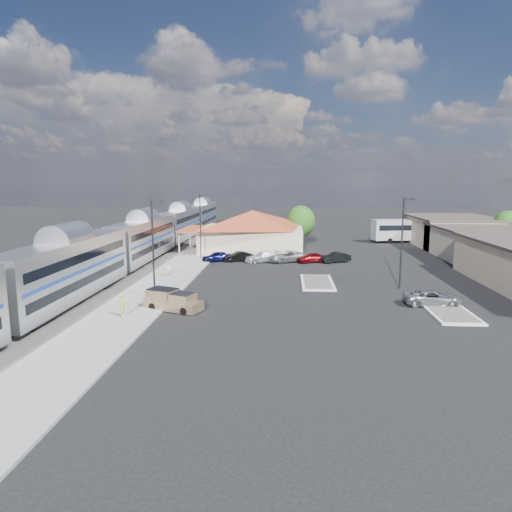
# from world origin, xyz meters

# --- Properties ---
(ground) EXTENTS (280.00, 280.00, 0.00)m
(ground) POSITION_xyz_m (0.00, 0.00, 0.00)
(ground) COLOR black
(ground) RESTS_ON ground
(railbed) EXTENTS (16.00, 100.00, 0.12)m
(railbed) POSITION_xyz_m (-21.00, 8.00, 0.06)
(railbed) COLOR #4C4944
(railbed) RESTS_ON ground
(platform) EXTENTS (5.50, 92.00, 0.18)m
(platform) POSITION_xyz_m (-12.00, 6.00, 0.09)
(platform) COLOR gray
(platform) RESTS_ON ground
(passenger_train) EXTENTS (3.00, 104.00, 5.55)m
(passenger_train) POSITION_xyz_m (-18.00, 13.33, 2.87)
(passenger_train) COLOR silver
(passenger_train) RESTS_ON ground
(freight_cars) EXTENTS (2.80, 46.00, 4.00)m
(freight_cars) POSITION_xyz_m (-24.00, 5.06, 1.93)
(freight_cars) COLOR black
(freight_cars) RESTS_ON ground
(station_depot) EXTENTS (18.35, 12.24, 6.20)m
(station_depot) POSITION_xyz_m (-4.56, 24.00, 3.13)
(station_depot) COLOR #C1B08D
(station_depot) RESTS_ON ground
(buildings_east) EXTENTS (14.40, 51.40, 4.80)m
(buildings_east) POSITION_xyz_m (28.00, 14.28, 2.27)
(buildings_east) COLOR #C6B28C
(buildings_east) RESTS_ON ground
(traffic_island_south) EXTENTS (3.30, 7.50, 0.21)m
(traffic_island_south) POSITION_xyz_m (4.00, 2.00, 0.10)
(traffic_island_south) COLOR silver
(traffic_island_south) RESTS_ON ground
(traffic_island_north) EXTENTS (3.30, 7.50, 0.21)m
(traffic_island_north) POSITION_xyz_m (14.00, -8.00, 0.10)
(traffic_island_north) COLOR silver
(traffic_island_north) RESTS_ON ground
(lamp_plat_s) EXTENTS (1.08, 0.25, 9.00)m
(lamp_plat_s) POSITION_xyz_m (-10.90, -6.00, 5.34)
(lamp_plat_s) COLOR black
(lamp_plat_s) RESTS_ON ground
(lamp_plat_n) EXTENTS (1.08, 0.25, 9.00)m
(lamp_plat_n) POSITION_xyz_m (-10.90, 16.00, 5.34)
(lamp_plat_n) COLOR black
(lamp_plat_n) RESTS_ON ground
(lamp_lot) EXTENTS (1.08, 0.25, 9.00)m
(lamp_lot) POSITION_xyz_m (12.10, 0.00, 5.34)
(lamp_lot) COLOR black
(lamp_lot) RESTS_ON ground
(tree_east_c) EXTENTS (4.41, 4.41, 6.21)m
(tree_east_c) POSITION_xyz_m (34.00, 26.00, 3.76)
(tree_east_c) COLOR #382314
(tree_east_c) RESTS_ON ground
(tree_depot) EXTENTS (4.71, 4.71, 6.63)m
(tree_depot) POSITION_xyz_m (3.00, 30.00, 4.02)
(tree_depot) COLOR #382314
(tree_depot) RESTS_ON ground
(pickup_truck) EXTENTS (5.16, 3.41, 1.67)m
(pickup_truck) POSITION_xyz_m (-8.50, -9.11, 0.79)
(pickup_truck) COLOR #967A5C
(pickup_truck) RESTS_ON ground
(suv) EXTENTS (4.87, 2.39, 1.33)m
(suv) POSITION_xyz_m (13.35, -6.11, 0.67)
(suv) COLOR #AFB3B8
(suv) RESTS_ON ground
(coach_bus) EXTENTS (12.74, 4.84, 4.00)m
(coach_bus) POSITION_xyz_m (21.80, 35.64, 2.30)
(coach_bus) COLOR silver
(coach_bus) RESTS_ON ground
(person_a) EXTENTS (0.58, 0.75, 1.82)m
(person_a) POSITION_xyz_m (-11.84, -11.68, 1.09)
(person_a) COLOR gold
(person_a) RESTS_ON platform
(person_b) EXTENTS (0.72, 0.89, 1.72)m
(person_b) POSITION_xyz_m (-12.43, 3.85, 1.04)
(person_b) COLOR white
(person_b) RESTS_ON platform
(parked_car_a) EXTENTS (4.28, 3.21, 1.36)m
(parked_car_a) POSITION_xyz_m (-8.50, 14.13, 0.68)
(parked_car_a) COLOR #0E1046
(parked_car_a) RESTS_ON ground
(parked_car_b) EXTENTS (4.20, 2.80, 1.31)m
(parked_car_b) POSITION_xyz_m (-5.64, 14.43, 0.65)
(parked_car_b) COLOR black
(parked_car_b) RESTS_ON ground
(parked_car_c) EXTENTS (5.12, 4.03, 1.39)m
(parked_car_c) POSITION_xyz_m (-2.44, 14.13, 0.69)
(parked_car_c) COLOR silver
(parked_car_c) RESTS_ON ground
(parked_car_d) EXTENTS (5.77, 4.59, 1.46)m
(parked_car_d) POSITION_xyz_m (0.76, 14.43, 0.73)
(parked_car_d) COLOR gray
(parked_car_d) RESTS_ON ground
(parked_car_e) EXTENTS (4.20, 3.02, 1.33)m
(parked_car_e) POSITION_xyz_m (3.96, 14.13, 0.66)
(parked_car_e) COLOR maroon
(parked_car_e) RESTS_ON ground
(parked_car_f) EXTENTS (4.24, 3.09, 1.33)m
(parked_car_f) POSITION_xyz_m (7.16, 14.43, 0.67)
(parked_car_f) COLOR black
(parked_car_f) RESTS_ON ground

